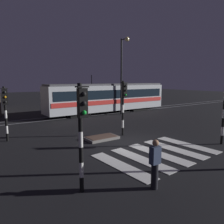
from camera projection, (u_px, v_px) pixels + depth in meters
ground_plane at (132, 144)px, 12.34m from camera, size 120.00×120.00×0.00m
rail_near at (65, 118)px, 20.42m from camera, size 80.00×0.12×0.03m
rail_far at (59, 116)px, 21.59m from camera, size 80.00×0.12×0.03m
crosswalk_zebra at (158, 154)px, 10.68m from camera, size 5.81×4.02×0.02m
traffic_island at (102, 138)px, 13.33m from camera, size 1.99×1.17×0.18m
traffic_light_median_centre at (124, 100)px, 13.88m from camera, size 0.36×0.42×3.59m
traffic_light_corner_near_left at (82, 122)px, 6.66m from camera, size 0.36×0.42×3.55m
traffic_light_corner_far_left at (5, 106)px, 12.54m from camera, size 0.36×0.42×3.27m
street_lamp_trackside_right at (123, 67)px, 22.20m from camera, size 0.44×1.21×7.87m
tram at (109, 97)px, 23.87m from camera, size 14.44×2.58×4.15m
pedestrian_waiting_at_kerb at (155, 164)px, 7.15m from camera, size 0.36×0.24×1.71m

